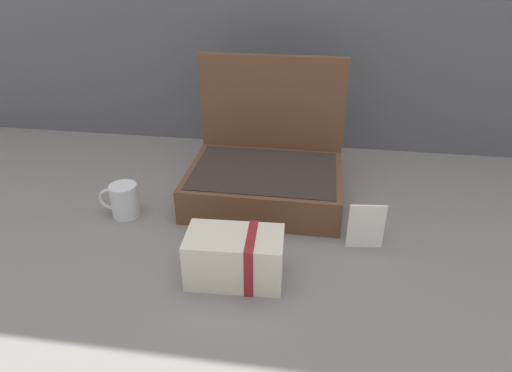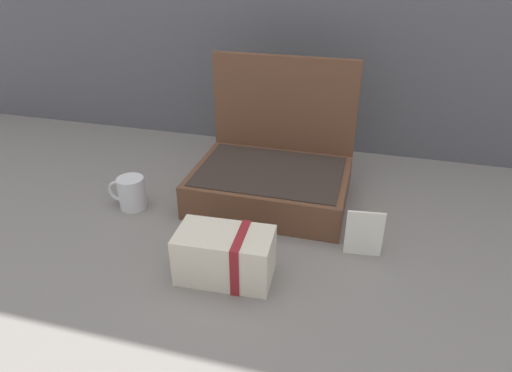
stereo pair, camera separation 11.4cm
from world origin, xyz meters
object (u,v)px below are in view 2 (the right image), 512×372
object	(u,v)px
open_suitcase	(273,171)
cream_toiletry_bag	(226,255)
coffee_mug	(131,193)
info_card_left	(364,234)

from	to	relation	value
open_suitcase	cream_toiletry_bag	size ratio (longest dim) A/B	2.00
coffee_mug	info_card_left	distance (m)	0.65
open_suitcase	info_card_left	xyz separation A→B (m)	(0.28, -0.22, -0.02)
open_suitcase	coffee_mug	world-z (taller)	open_suitcase
coffee_mug	cream_toiletry_bag	bearing A→B (deg)	-31.11
open_suitcase	cream_toiletry_bag	xyz separation A→B (m)	(-0.02, -0.39, -0.02)
cream_toiletry_bag	coffee_mug	distance (m)	0.42
coffee_mug	info_card_left	world-z (taller)	info_card_left
info_card_left	cream_toiletry_bag	bearing A→B (deg)	-157.11
open_suitcase	info_card_left	distance (m)	0.36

